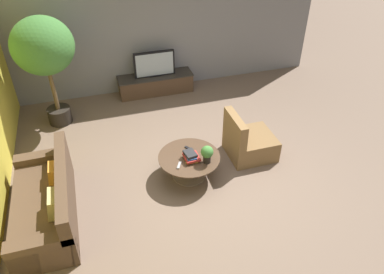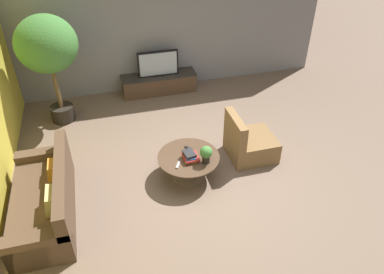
{
  "view_description": "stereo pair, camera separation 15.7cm",
  "coord_description": "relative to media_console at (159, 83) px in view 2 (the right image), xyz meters",
  "views": [
    {
      "loc": [
        -1.65,
        -4.62,
        4.29
      ],
      "look_at": [
        -0.15,
        0.27,
        0.55
      ],
      "focal_mm": 35.0,
      "sensor_mm": 36.0,
      "label": 1
    },
    {
      "loc": [
        -1.49,
        -4.66,
        4.29
      ],
      "look_at": [
        -0.15,
        0.27,
        0.55
      ],
      "focal_mm": 35.0,
      "sensor_mm": 36.0,
      "label": 2
    }
  ],
  "objects": [
    {
      "name": "television",
      "position": [
        0.0,
        -0.0,
        0.48
      ],
      "size": [
        0.91,
        0.13,
        0.57
      ],
      "color": "black",
      "rests_on": "media_console"
    },
    {
      "name": "potted_palm_tall",
      "position": [
        -2.14,
        -0.64,
        1.35
      ],
      "size": [
        1.12,
        1.12,
        2.18
      ],
      "color": "black",
      "rests_on": "ground"
    },
    {
      "name": "potted_plant_tabletop",
      "position": [
        0.14,
        -3.2,
        0.37
      ],
      "size": [
        0.2,
        0.2,
        0.3
      ],
      "color": "black",
      "rests_on": "coffee_table"
    },
    {
      "name": "media_console",
      "position": [
        0.0,
        0.0,
        0.0
      ],
      "size": [
        1.7,
        0.5,
        0.42
      ],
      "color": "#473323",
      "rests_on": "ground"
    },
    {
      "name": "book_stack",
      "position": [
        -0.08,
        -3.07,
        0.25
      ],
      "size": [
        0.25,
        0.28,
        0.13
      ],
      "color": "gold",
      "rests_on": "coffee_table"
    },
    {
      "name": "remote_silver",
      "position": [
        -0.31,
        -3.17,
        0.2
      ],
      "size": [
        0.11,
        0.16,
        0.02
      ],
      "primitive_type": "cube",
      "rotation": [
        0.0,
        0.0,
        -0.49
      ],
      "color": "gray",
      "rests_on": "coffee_table"
    },
    {
      "name": "couch_by_wall",
      "position": [
        -2.34,
        -3.27,
        0.06
      ],
      "size": [
        0.84,
        1.98,
        0.84
      ],
      "rotation": [
        0.0,
        0.0,
        -1.57
      ],
      "color": "#4C3828",
      "rests_on": "ground"
    },
    {
      "name": "armchair_wicker",
      "position": [
        1.08,
        -2.75,
        0.05
      ],
      "size": [
        0.8,
        0.76,
        0.86
      ],
      "rotation": [
        0.0,
        0.0,
        1.57
      ],
      "color": "brown",
      "rests_on": "ground"
    },
    {
      "name": "ground_plane",
      "position": [
        0.21,
        -2.94,
        -0.22
      ],
      "size": [
        24.0,
        24.0,
        0.0
      ],
      "primitive_type": "plane",
      "color": "brown"
    },
    {
      "name": "coffee_table",
      "position": [
        -0.09,
        -2.99,
        0.07
      ],
      "size": [
        1.03,
        1.03,
        0.41
      ],
      "color": "#756656",
      "rests_on": "ground"
    },
    {
      "name": "remote_black",
      "position": [
        -0.04,
        -2.79,
        0.2
      ],
      "size": [
        0.12,
        0.16,
        0.02
      ],
      "primitive_type": "cube",
      "rotation": [
        0.0,
        0.0,
        0.57
      ],
      "color": "black",
      "rests_on": "coffee_table"
    },
    {
      "name": "back_wall_stone",
      "position": [
        0.21,
        0.32,
        1.28
      ],
      "size": [
        7.4,
        0.12,
        3.0
      ],
      "primitive_type": "cube",
      "color": "slate",
      "rests_on": "ground"
    }
  ]
}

